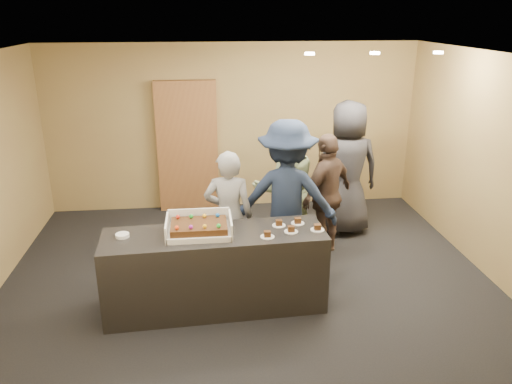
# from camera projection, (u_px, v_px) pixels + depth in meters

# --- Properties ---
(room) EXTENTS (6.04, 6.00, 2.70)m
(room) POSITION_uv_depth(u_px,v_px,m) (247.00, 175.00, 5.82)
(room) COLOR black
(room) RESTS_ON ground
(serving_counter) EXTENTS (2.43, 0.82, 0.90)m
(serving_counter) POSITION_uv_depth(u_px,v_px,m) (215.00, 271.00, 5.50)
(serving_counter) COLOR black
(serving_counter) RESTS_ON floor
(storage_cabinet) EXTENTS (0.97, 0.15, 2.14)m
(storage_cabinet) POSITION_uv_depth(u_px,v_px,m) (188.00, 147.00, 8.09)
(storage_cabinet) COLOR brown
(storage_cabinet) RESTS_ON floor
(cake_box) EXTENTS (0.69, 0.48, 0.20)m
(cake_box) POSITION_uv_depth(u_px,v_px,m) (199.00, 229.00, 5.34)
(cake_box) COLOR white
(cake_box) RESTS_ON serving_counter
(sheet_cake) EXTENTS (0.59, 0.41, 0.11)m
(sheet_cake) POSITION_uv_depth(u_px,v_px,m) (199.00, 226.00, 5.30)
(sheet_cake) COLOR #331D0B
(sheet_cake) RESTS_ON cake_box
(plate_stack) EXTENTS (0.15, 0.15, 0.04)m
(plate_stack) POSITION_uv_depth(u_px,v_px,m) (122.00, 235.00, 5.26)
(plate_stack) COLOR white
(plate_stack) RESTS_ON serving_counter
(slice_a) EXTENTS (0.15, 0.15, 0.07)m
(slice_a) POSITION_uv_depth(u_px,v_px,m) (267.00, 235.00, 5.26)
(slice_a) COLOR white
(slice_a) RESTS_ON serving_counter
(slice_b) EXTENTS (0.15, 0.15, 0.07)m
(slice_b) POSITION_uv_depth(u_px,v_px,m) (279.00, 224.00, 5.53)
(slice_b) COLOR white
(slice_b) RESTS_ON serving_counter
(slice_c) EXTENTS (0.15, 0.15, 0.07)m
(slice_c) POSITION_uv_depth(u_px,v_px,m) (291.00, 230.00, 5.38)
(slice_c) COLOR white
(slice_c) RESTS_ON serving_counter
(slice_d) EXTENTS (0.15, 0.15, 0.07)m
(slice_d) POSITION_uv_depth(u_px,v_px,m) (298.00, 222.00, 5.59)
(slice_d) COLOR white
(slice_d) RESTS_ON serving_counter
(slice_e) EXTENTS (0.15, 0.15, 0.07)m
(slice_e) POSITION_uv_depth(u_px,v_px,m) (317.00, 228.00, 5.42)
(slice_e) COLOR white
(slice_e) RESTS_ON serving_counter
(person_server_grey) EXTENTS (0.64, 0.47, 1.63)m
(person_server_grey) POSITION_uv_depth(u_px,v_px,m) (229.00, 216.00, 6.02)
(person_server_grey) COLOR gray
(person_server_grey) RESTS_ON floor
(person_sage_man) EXTENTS (0.94, 0.76, 1.83)m
(person_sage_man) POSITION_uv_depth(u_px,v_px,m) (285.00, 189.00, 6.64)
(person_sage_man) COLOR #98AD7D
(person_sage_man) RESTS_ON floor
(person_navy_man) EXTENTS (1.38, 0.96, 1.95)m
(person_navy_man) POSITION_uv_depth(u_px,v_px,m) (287.00, 198.00, 6.16)
(person_navy_man) COLOR #1A253E
(person_navy_man) RESTS_ON floor
(person_brown_extra) EXTENTS (1.01, 0.95, 1.67)m
(person_brown_extra) POSITION_uv_depth(u_px,v_px,m) (327.00, 195.00, 6.66)
(person_brown_extra) COLOR #503B30
(person_brown_extra) RESTS_ON floor
(person_dark_suit) EXTENTS (1.00, 0.68, 1.98)m
(person_dark_suit) POSITION_uv_depth(u_px,v_px,m) (347.00, 168.00, 7.25)
(person_dark_suit) COLOR #28282D
(person_dark_suit) RESTS_ON floor
(ceiling_spotlights) EXTENTS (1.72, 0.12, 0.03)m
(ceiling_spotlights) POSITION_uv_depth(u_px,v_px,m) (375.00, 53.00, 6.00)
(ceiling_spotlights) COLOR #FFEAC6
(ceiling_spotlights) RESTS_ON ceiling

